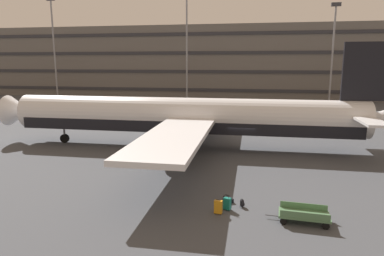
{
  "coord_description": "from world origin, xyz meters",
  "views": [
    {
      "loc": [
        0.99,
        -31.78,
        8.34
      ],
      "look_at": [
        -3.94,
        -4.49,
        3.0
      ],
      "focal_mm": 32.05,
      "sensor_mm": 36.0,
      "label": 1
    }
  ],
  "objects_px": {
    "backpack_navy": "(242,203)",
    "suitcase_laid_flat": "(227,203)",
    "baggage_cart": "(304,215)",
    "suitcase_orange": "(228,199)",
    "airliner": "(188,117)",
    "suitcase_red": "(218,207)"
  },
  "relations": [
    {
      "from": "suitcase_laid_flat",
      "to": "airliner",
      "type": "bearing_deg",
      "value": 109.58
    },
    {
      "from": "airliner",
      "to": "suitcase_red",
      "type": "xyz_separation_m",
      "value": [
        4.47,
        -14.46,
        -2.68
      ]
    },
    {
      "from": "baggage_cart",
      "to": "suitcase_laid_flat",
      "type": "bearing_deg",
      "value": 168.53
    },
    {
      "from": "suitcase_orange",
      "to": "suitcase_laid_flat",
      "type": "relative_size",
      "value": 0.87
    },
    {
      "from": "airliner",
      "to": "backpack_navy",
      "type": "relative_size",
      "value": 71.31
    },
    {
      "from": "backpack_navy",
      "to": "baggage_cart",
      "type": "xyz_separation_m",
      "value": [
        3.26,
        -1.35,
        0.18
      ]
    },
    {
      "from": "suitcase_red",
      "to": "suitcase_laid_flat",
      "type": "bearing_deg",
      "value": 53.97
    },
    {
      "from": "suitcase_laid_flat",
      "to": "backpack_navy",
      "type": "height_order",
      "value": "suitcase_laid_flat"
    },
    {
      "from": "baggage_cart",
      "to": "backpack_navy",
      "type": "bearing_deg",
      "value": 157.48
    },
    {
      "from": "airliner",
      "to": "baggage_cart",
      "type": "relative_size",
      "value": 11.76
    },
    {
      "from": "airliner",
      "to": "suitcase_orange",
      "type": "distance_m",
      "value": 13.83
    },
    {
      "from": "backpack_navy",
      "to": "baggage_cart",
      "type": "bearing_deg",
      "value": -22.52
    },
    {
      "from": "suitcase_orange",
      "to": "suitcase_red",
      "type": "distance_m",
      "value": 1.94
    },
    {
      "from": "suitcase_red",
      "to": "baggage_cart",
      "type": "bearing_deg",
      "value": -2.62
    },
    {
      "from": "airliner",
      "to": "suitcase_laid_flat",
      "type": "relative_size",
      "value": 41.14
    },
    {
      "from": "backpack_navy",
      "to": "baggage_cart",
      "type": "distance_m",
      "value": 3.53
    },
    {
      "from": "suitcase_orange",
      "to": "backpack_navy",
      "type": "height_order",
      "value": "backpack_navy"
    },
    {
      "from": "backpack_navy",
      "to": "suitcase_red",
      "type": "bearing_deg",
      "value": -138.68
    },
    {
      "from": "airliner",
      "to": "backpack_navy",
      "type": "height_order",
      "value": "airliner"
    },
    {
      "from": "backpack_navy",
      "to": "suitcase_laid_flat",
      "type": "bearing_deg",
      "value": -148.49
    },
    {
      "from": "suitcase_orange",
      "to": "backpack_navy",
      "type": "bearing_deg",
      "value": -40.04
    },
    {
      "from": "suitcase_laid_flat",
      "to": "baggage_cart",
      "type": "distance_m",
      "value": 4.19
    }
  ]
}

